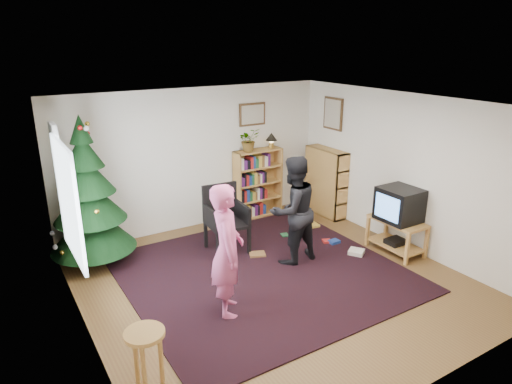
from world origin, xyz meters
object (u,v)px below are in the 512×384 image
picture_back (252,114)px  potted_plant (249,140)px  table_lamp (271,138)px  tv_stand (396,233)px  picture_right (333,114)px  crt_tv (399,204)px  bookshelf_back (258,182)px  person_by_chair (293,210)px  bookshelf_right (326,181)px  stool (145,345)px  christmas_tree (89,204)px  armchair (223,215)px  person_standing (227,251)px

picture_back → potted_plant: picture_back is taller
table_lamp → tv_stand: bearing=-74.1°
picture_right → crt_tv: bearing=-97.5°
bookshelf_back → person_by_chair: person_by_chair is taller
picture_right → bookshelf_right: bearing=-161.5°
crt_tv → stool: size_ratio=0.92×
christmas_tree → table_lamp: size_ratio=7.79×
potted_plant → picture_back: bearing=40.4°
bookshelf_right → stool: (-4.54, -2.77, -0.16)m
bookshelf_right → person_by_chair: size_ratio=0.78×
table_lamp → armchair: bearing=-147.6°
tv_stand → table_lamp: 2.90m
armchair → tv_stand: bearing=-29.3°
picture_back → crt_tv: picture_back is taller
crt_tv → person_standing: (-3.11, -0.09, 0.03)m
tv_stand → picture_right: bearing=82.6°
christmas_tree → person_by_chair: christmas_tree is taller
picture_right → armchair: bearing=-170.8°
bookshelf_right → table_lamp: 1.35m
crt_tv → bookshelf_back: bearing=111.9°
bookshelf_back → stool: 4.81m
christmas_tree → armchair: (1.91, -0.61, -0.37)m
armchair → potted_plant: 1.74m
crt_tv → potted_plant: 2.92m
person_standing → person_by_chair: person_standing is taller
person_by_chair → table_lamp: 2.23m
christmas_tree → stool: size_ratio=3.50×
bookshelf_back → crt_tv: bearing=-68.1°
picture_back → tv_stand: picture_back is taller
person_standing → potted_plant: bearing=-11.8°
crt_tv → person_by_chair: person_by_chair is taller
bookshelf_back → armchair: size_ratio=1.21×
stool → potted_plant: size_ratio=1.53×
christmas_tree → person_by_chair: size_ratio=1.37×
stool → picture_back: bearing=46.6°
tv_stand → armchair: 2.80m
table_lamp → person_by_chair: bearing=-114.7°
tv_stand → picture_back: bearing=111.7°
armchair → person_by_chair: person_by_chair is taller
person_by_chair → armchair: bearing=-57.6°
stool → potted_plant: 4.78m
table_lamp → person_standing: bearing=-132.1°
bookshelf_right → person_by_chair: 2.18m
christmas_tree → stool: bearing=-93.9°
bookshelf_right → stool: bearing=121.4°
picture_right → crt_tv: size_ratio=1.00×
picture_back → stool: size_ratio=0.84×
crt_tv → christmas_tree: bearing=152.9°
armchair → potted_plant: (1.08, 1.00, 0.93)m
bookshelf_right → stool: 5.32m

